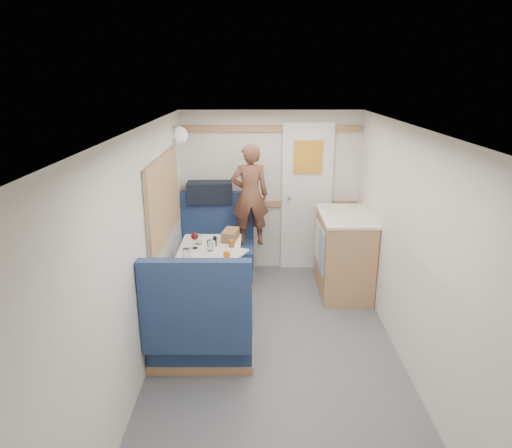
{
  "coord_description": "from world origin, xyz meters",
  "views": [
    {
      "loc": [
        -0.18,
        -3.28,
        2.38
      ],
      "look_at": [
        -0.18,
        0.9,
        1.02
      ],
      "focal_mm": 32.0,
      "sensor_mm": 36.0,
      "label": 1
    }
  ],
  "objects_px": {
    "tumbler_left": "(186,255)",
    "duffel_bag": "(210,192)",
    "bench_far": "(217,256)",
    "pepper_grinder": "(215,241)",
    "cheese_block": "(203,259)",
    "wine_glass": "(195,237)",
    "tumbler_mid": "(199,239)",
    "dinette_table": "(210,263)",
    "tumbler_right": "(210,245)",
    "galley_counter": "(343,253)",
    "salt_grinder": "(213,246)",
    "bread_loaf": "(230,235)",
    "bench_near": "(201,332)",
    "person": "(250,195)",
    "beer_glass": "(232,244)",
    "orange_fruit": "(227,254)",
    "dome_light": "(179,135)",
    "tray": "(230,254)"
  },
  "relations": [
    {
      "from": "tumbler_left",
      "to": "duffel_bag",
      "type": "bearing_deg",
      "value": 86.1
    },
    {
      "from": "bench_far",
      "to": "pepper_grinder",
      "type": "relative_size",
      "value": 10.14
    },
    {
      "from": "cheese_block",
      "to": "tumbler_left",
      "type": "distance_m",
      "value": 0.17
    },
    {
      "from": "wine_glass",
      "to": "tumbler_mid",
      "type": "relative_size",
      "value": 1.53
    },
    {
      "from": "dinette_table",
      "to": "tumbler_right",
      "type": "xyz_separation_m",
      "value": [
        0.01,
        -0.03,
        0.21
      ]
    },
    {
      "from": "galley_counter",
      "to": "tumbler_right",
      "type": "bearing_deg",
      "value": -158.23
    },
    {
      "from": "salt_grinder",
      "to": "bread_loaf",
      "type": "relative_size",
      "value": 0.37
    },
    {
      "from": "bench_near",
      "to": "person",
      "type": "xyz_separation_m",
      "value": [
        0.4,
        1.75,
        0.75
      ]
    },
    {
      "from": "salt_grinder",
      "to": "bench_far",
      "type": "bearing_deg",
      "value": 92.88
    },
    {
      "from": "tumbler_left",
      "to": "tumbler_right",
      "type": "bearing_deg",
      "value": 51.81
    },
    {
      "from": "galley_counter",
      "to": "person",
      "type": "distance_m",
      "value": 1.26
    },
    {
      "from": "galley_counter",
      "to": "wine_glass",
      "type": "xyz_separation_m",
      "value": [
        -1.61,
        -0.52,
        0.38
      ]
    },
    {
      "from": "beer_glass",
      "to": "orange_fruit",
      "type": "bearing_deg",
      "value": -95.75
    },
    {
      "from": "galley_counter",
      "to": "salt_grinder",
      "type": "xyz_separation_m",
      "value": [
        -1.42,
        -0.57,
        0.3
      ]
    },
    {
      "from": "tumbler_left",
      "to": "bench_far",
      "type": "bearing_deg",
      "value": 80.76
    },
    {
      "from": "cheese_block",
      "to": "salt_grinder",
      "type": "xyz_separation_m",
      "value": [
        0.07,
        0.32,
        0.01
      ]
    },
    {
      "from": "duffel_bag",
      "to": "bench_near",
      "type": "bearing_deg",
      "value": -91.32
    },
    {
      "from": "dinette_table",
      "to": "bench_near",
      "type": "relative_size",
      "value": 0.88
    },
    {
      "from": "galley_counter",
      "to": "bread_loaf",
      "type": "height_order",
      "value": "galley_counter"
    },
    {
      "from": "wine_glass",
      "to": "bread_loaf",
      "type": "distance_m",
      "value": 0.44
    },
    {
      "from": "dome_light",
      "to": "tumbler_right",
      "type": "distance_m",
      "value": 1.38
    },
    {
      "from": "galley_counter",
      "to": "dome_light",
      "type": "bearing_deg",
      "value": 170.82
    },
    {
      "from": "person",
      "to": "bread_loaf",
      "type": "xyz_separation_m",
      "value": [
        -0.2,
        -0.6,
        -0.28
      ]
    },
    {
      "from": "tumbler_right",
      "to": "tray",
      "type": "bearing_deg",
      "value": -29.3
    },
    {
      "from": "tray",
      "to": "pepper_grinder",
      "type": "xyz_separation_m",
      "value": [
        -0.16,
        0.24,
        0.04
      ]
    },
    {
      "from": "cheese_block",
      "to": "beer_glass",
      "type": "distance_m",
      "value": 0.44
    },
    {
      "from": "galley_counter",
      "to": "tumbler_left",
      "type": "height_order",
      "value": "galley_counter"
    },
    {
      "from": "bench_near",
      "to": "cheese_block",
      "type": "height_order",
      "value": "bench_near"
    },
    {
      "from": "beer_glass",
      "to": "salt_grinder",
      "type": "xyz_separation_m",
      "value": [
        -0.18,
        -0.04,
        0.0
      ]
    },
    {
      "from": "dome_light",
      "to": "beer_glass",
      "type": "distance_m",
      "value": 1.43
    },
    {
      "from": "cheese_block",
      "to": "bread_loaf",
      "type": "distance_m",
      "value": 0.66
    },
    {
      "from": "tumbler_mid",
      "to": "beer_glass",
      "type": "relative_size",
      "value": 1.21
    },
    {
      "from": "pepper_grinder",
      "to": "bench_near",
      "type": "bearing_deg",
      "value": -93.01
    },
    {
      "from": "tumbler_mid",
      "to": "person",
      "type": "bearing_deg",
      "value": 54.1
    },
    {
      "from": "orange_fruit",
      "to": "wine_glass",
      "type": "distance_m",
      "value": 0.46
    },
    {
      "from": "salt_grinder",
      "to": "dome_light",
      "type": "bearing_deg",
      "value": 116.51
    },
    {
      "from": "dinette_table",
      "to": "tumbler_right",
      "type": "bearing_deg",
      "value": -67.75
    },
    {
      "from": "duffel_bag",
      "to": "tumbler_right",
      "type": "bearing_deg",
      "value": -88.79
    },
    {
      "from": "dinette_table",
      "to": "tray",
      "type": "height_order",
      "value": "tray"
    },
    {
      "from": "tumbler_mid",
      "to": "bread_loaf",
      "type": "relative_size",
      "value": 0.43
    },
    {
      "from": "bench_far",
      "to": "galley_counter",
      "type": "bearing_deg",
      "value": -12.1
    },
    {
      "from": "person",
      "to": "bread_loaf",
      "type": "bearing_deg",
      "value": 64.23
    },
    {
      "from": "dinette_table",
      "to": "bread_loaf",
      "type": "distance_m",
      "value": 0.4
    },
    {
      "from": "bench_far",
      "to": "beer_glass",
      "type": "height_order",
      "value": "bench_far"
    },
    {
      "from": "dinette_table",
      "to": "pepper_grinder",
      "type": "relative_size",
      "value": 8.88
    },
    {
      "from": "bench_far",
      "to": "tumbler_left",
      "type": "relative_size",
      "value": 9.18
    },
    {
      "from": "salt_grinder",
      "to": "tumbler_left",
      "type": "bearing_deg",
      "value": -131.3
    },
    {
      "from": "dinette_table",
      "to": "salt_grinder",
      "type": "xyz_separation_m",
      "value": [
        0.04,
        -0.02,
        0.2
      ]
    },
    {
      "from": "beer_glass",
      "to": "bench_near",
      "type": "bearing_deg",
      "value": -104.28
    },
    {
      "from": "beer_glass",
      "to": "pepper_grinder",
      "type": "bearing_deg",
      "value": 157.06
    }
  ]
}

